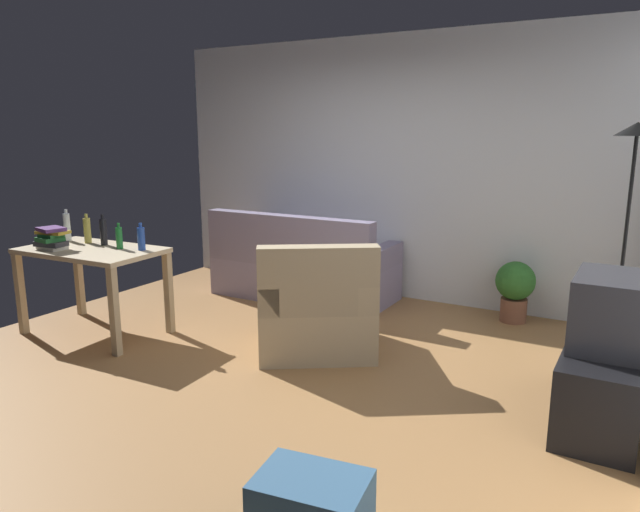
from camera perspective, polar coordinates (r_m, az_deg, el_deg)
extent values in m
cube|color=#9E7042|center=(4.60, -4.25, -10.31)|extent=(5.20, 4.40, 0.02)
cube|color=silver|center=(6.21, 7.10, 8.42)|extent=(5.20, 0.10, 2.70)
cube|color=gray|center=(6.24, -1.51, -2.18)|extent=(1.89, 0.84, 0.40)
cube|color=slate|center=(5.86, -3.26, 1.47)|extent=(1.89, 0.16, 0.52)
cube|color=gray|center=(5.78, 5.84, -0.25)|extent=(0.16, 0.84, 0.22)
cube|color=gray|center=(6.66, -7.91, 1.35)|extent=(0.16, 0.84, 0.22)
cube|color=black|center=(4.02, 25.88, -11.15)|extent=(0.44, 1.10, 0.48)
cube|color=#2D2D33|center=(3.87, 26.51, -4.86)|extent=(0.40, 0.60, 0.44)
cylinder|color=black|center=(5.22, 26.68, -8.57)|extent=(0.26, 0.26, 0.03)
cylinder|color=black|center=(5.00, 27.61, 0.66)|extent=(0.03, 0.03, 1.68)
cone|color=black|center=(4.92, 28.64, 10.86)|extent=(0.32, 0.32, 0.10)
cube|color=#C6B28E|center=(5.37, -21.48, 0.50)|extent=(1.23, 0.75, 0.04)
cube|color=tan|center=(5.70, -27.25, -3.31)|extent=(0.06, 0.06, 0.72)
cube|color=tan|center=(4.85, -19.48, -5.18)|extent=(0.06, 0.06, 0.72)
cube|color=tan|center=(6.06, -22.51, -2.01)|extent=(0.06, 0.06, 0.72)
cube|color=tan|center=(5.27, -14.58, -3.50)|extent=(0.06, 0.06, 0.72)
cylinder|color=brown|center=(5.75, 18.39, -5.02)|extent=(0.24, 0.24, 0.22)
sphere|color=#2D6B28|center=(5.67, 18.58, -2.32)|extent=(0.36, 0.36, 0.36)
cube|color=tan|center=(4.78, -0.43, -6.74)|extent=(1.21, 1.20, 0.40)
cube|color=tan|center=(4.32, -0.17, -2.42)|extent=(0.84, 0.63, 0.52)
cube|color=tan|center=(4.72, 4.06, -3.06)|extent=(0.60, 0.79, 0.22)
cube|color=tan|center=(4.68, -4.97, -3.22)|extent=(0.60, 0.79, 0.22)
cube|color=#386084|center=(2.74, -0.84, -23.52)|extent=(0.52, 0.40, 0.30)
cylinder|color=silver|center=(5.79, -23.50, 2.59)|extent=(0.06, 0.06, 0.25)
cylinder|color=silver|center=(5.77, -23.62, 4.01)|extent=(0.03, 0.03, 0.04)
cylinder|color=#BCB24C|center=(5.61, -21.81, 2.32)|extent=(0.06, 0.06, 0.22)
cylinder|color=#BCB24C|center=(5.59, -21.92, 3.64)|extent=(0.03, 0.03, 0.04)
cylinder|color=black|center=(5.45, -20.43, 2.22)|extent=(0.06, 0.06, 0.23)
cylinder|color=black|center=(5.43, -20.53, 3.65)|extent=(0.03, 0.03, 0.04)
cylinder|color=#1E722D|center=(5.24, -19.04, 1.65)|extent=(0.05, 0.05, 0.18)
cylinder|color=#1E722D|center=(5.22, -19.13, 2.85)|extent=(0.02, 0.02, 0.04)
cylinder|color=#2347A3|center=(5.12, -17.08, 1.60)|extent=(0.06, 0.06, 0.19)
cylinder|color=#2347A3|center=(5.10, -17.16, 2.88)|extent=(0.03, 0.03, 0.04)
cube|color=beige|center=(5.45, -24.71, 0.76)|extent=(0.25, 0.16, 0.03)
cube|color=#333338|center=(5.43, -24.82, 1.11)|extent=(0.27, 0.18, 0.04)
cube|color=#236B33|center=(5.42, -24.90, 1.51)|extent=(0.20, 0.20, 0.04)
cube|color=#236B33|center=(5.42, -24.81, 1.84)|extent=(0.17, 0.15, 0.03)
cube|color=#B7932D|center=(5.42, -24.66, 2.13)|extent=(0.28, 0.19, 0.03)
cube|color=#593372|center=(5.40, -24.83, 2.40)|extent=(0.25, 0.22, 0.03)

